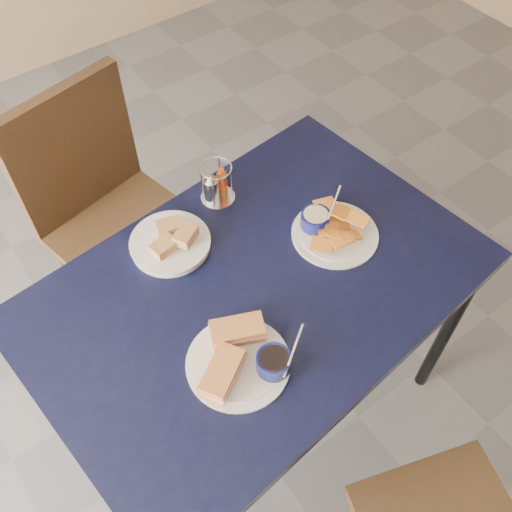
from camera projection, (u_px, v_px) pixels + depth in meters
ground at (230, 409)px, 2.18m from camera, size 6.00×6.00×0.00m
dining_table at (256, 297)px, 1.67m from camera, size 1.36×0.98×0.75m
chair_far at (109, 200)px, 2.06m from camera, size 0.55×0.54×1.00m
sandwich_plate at (241, 357)px, 1.46m from camera, size 0.30×0.27×0.12m
plantain_plate at (329, 228)px, 1.73m from camera, size 0.26×0.26×0.12m
bread_basket at (171, 242)px, 1.70m from camera, size 0.24×0.24×0.07m
condiment_caddy at (216, 186)px, 1.78m from camera, size 0.11×0.11×0.14m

